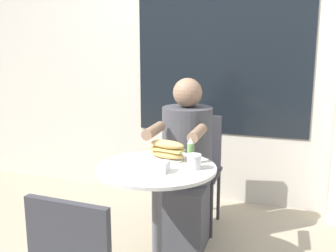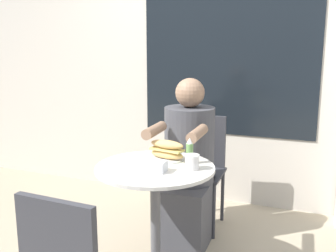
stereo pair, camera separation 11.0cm
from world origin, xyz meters
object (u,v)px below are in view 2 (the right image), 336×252
Objects in this scene: cafe_table at (155,198)px; sandwich_on_plate at (167,151)px; diner_chair at (201,160)px; seated_diner at (188,173)px; drink_cup at (192,162)px; condiment_bottle at (190,151)px.

sandwich_on_plate is (0.01, 0.15, 0.25)m from cafe_table.
diner_chair is 0.79m from sandwich_on_plate.
seated_diner is at bearing 88.26° from diner_chair.
drink_cup is 0.54× the size of condiment_bottle.
diner_chair is at bearing -91.74° from seated_diner.
diner_chair is at bearing 90.41° from sandwich_on_plate.
condiment_bottle is (0.15, -0.42, 0.29)m from seated_diner.
cafe_table is at bearing 85.59° from seated_diner.
diner_chair reaches higher than sandwich_on_plate.
drink_cup is (0.22, 0.03, 0.24)m from cafe_table.
condiment_bottle is (0.16, -0.77, 0.28)m from diner_chair.
diner_chair is at bearing 103.58° from drink_cup.
seated_diner is 7.55× the size of condiment_bottle.
diner_chair is 0.73× the size of seated_diner.
cafe_table is 0.84× the size of diner_chair.
condiment_bottle reaches higher than sandwich_on_plate.
cafe_table is 0.54m from seated_diner.
drink_cup is at bearing 108.70° from seated_diner.
drink_cup is at bearing 100.83° from diner_chair.
sandwich_on_plate is at bearing 170.39° from condiment_bottle.
condiment_bottle is at bearing 107.45° from seated_diner.
condiment_bottle reaches higher than drink_cup.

